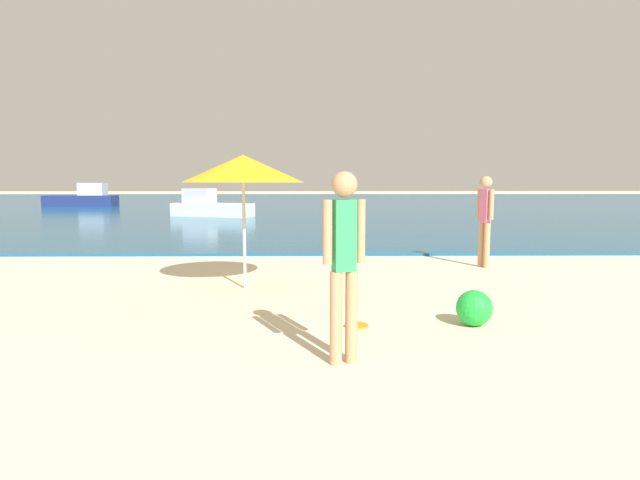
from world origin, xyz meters
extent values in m
cube|color=#14567F|center=(0.00, 43.49, 0.03)|extent=(160.00, 60.00, 0.06)
cylinder|color=tan|center=(0.33, 6.64, 0.43)|extent=(0.11, 0.11, 0.85)
cylinder|color=tan|center=(0.19, 6.59, 0.43)|extent=(0.11, 0.11, 0.85)
cube|color=#2DA35B|center=(0.26, 6.61, 1.17)|extent=(0.22, 0.18, 0.64)
sphere|color=tan|center=(0.26, 6.61, 1.63)|extent=(0.23, 0.23, 0.23)
cylinder|color=tan|center=(0.41, 6.66, 1.21)|extent=(0.09, 0.09, 0.57)
cylinder|color=tan|center=(0.11, 6.56, 1.21)|extent=(0.09, 0.09, 0.57)
cylinder|color=orange|center=(0.48, 7.81, 0.01)|extent=(0.27, 0.27, 0.03)
cylinder|color=tan|center=(3.34, 11.87, 0.43)|extent=(0.12, 0.12, 0.87)
cylinder|color=tan|center=(3.28, 12.01, 0.43)|extent=(0.12, 0.12, 0.87)
cube|color=pink|center=(3.31, 11.94, 1.19)|extent=(0.20, 0.23, 0.65)
sphere|color=tan|center=(3.31, 11.94, 1.65)|extent=(0.23, 0.23, 0.23)
cylinder|color=tan|center=(3.38, 11.80, 1.23)|extent=(0.09, 0.09, 0.58)
cylinder|color=tan|center=(3.24, 12.09, 1.23)|extent=(0.09, 0.09, 0.58)
cube|color=white|center=(-4.74, 26.26, 0.37)|extent=(4.04, 2.54, 0.62)
cube|color=silver|center=(-5.38, 26.51, 1.02)|extent=(1.61, 1.31, 0.69)
cube|color=navy|center=(-15.56, 36.79, 0.43)|extent=(4.57, 1.47, 0.73)
cube|color=silver|center=(-14.74, 36.79, 1.20)|extent=(1.65, 1.03, 0.82)
sphere|color=green|center=(1.84, 7.83, 0.21)|extent=(0.41, 0.41, 0.41)
cylinder|color=#B7B7BC|center=(-1.08, 9.99, 1.02)|extent=(0.05, 0.05, 2.04)
cone|color=yellow|center=(-1.08, 9.99, 1.85)|extent=(1.85, 1.85, 0.42)
camera|label=1|loc=(-0.02, 2.07, 1.64)|focal=28.88mm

